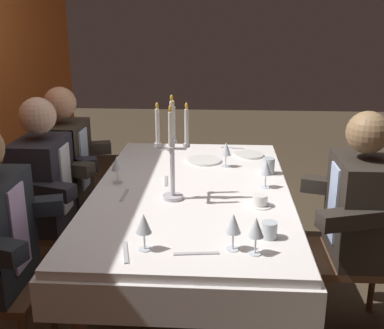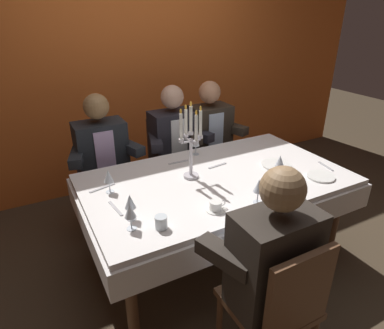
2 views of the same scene
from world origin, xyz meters
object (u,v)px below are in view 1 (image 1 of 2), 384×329
(wine_glass_1, at_px, (266,168))
(dinner_plate_0, at_px, (204,160))
(wine_glass_0, at_px, (144,224))
(seated_diner_3, at_px, (64,162))
(wine_glass_4, at_px, (226,150))
(wine_glass_3, at_px, (256,228))
(wine_glass_5, at_px, (117,164))
(dining_table, at_px, (192,207))
(water_tumbler_0, at_px, (269,230))
(seated_diner_2, at_px, (43,182))
(dinner_plate_1, at_px, (249,155))
(coffee_cup_0, at_px, (260,201))
(candelabra, at_px, (172,151))
(wine_glass_2, at_px, (233,225))
(seated_diner_1, at_px, (360,208))
(water_tumbler_1, at_px, (268,166))

(wine_glass_1, bearing_deg, dinner_plate_0, 37.83)
(wine_glass_0, height_order, seated_diner_3, seated_diner_3)
(wine_glass_4, bearing_deg, dinner_plate_0, 54.11)
(wine_glass_1, height_order, seated_diner_3, seated_diner_3)
(wine_glass_3, xyz_separation_m, wine_glass_5, (0.82, 0.75, 0.00))
(dining_table, height_order, water_tumbler_0, water_tumbler_0)
(wine_glass_4, bearing_deg, seated_diner_3, 87.68)
(seated_diner_2, bearing_deg, wine_glass_3, -124.29)
(dinner_plate_1, xyz_separation_m, wine_glass_1, (-0.63, -0.06, 0.11))
(coffee_cup_0, bearing_deg, wine_glass_1, -10.07)
(wine_glass_1, relative_size, seated_diner_3, 0.13)
(dinner_plate_1, xyz_separation_m, wine_glass_4, (-0.26, 0.16, 0.11))
(candelabra, relative_size, wine_glass_5, 3.42)
(wine_glass_1, distance_m, wine_glass_2, 0.79)
(wine_glass_0, xyz_separation_m, seated_diner_1, (0.53, -1.04, -0.12))
(dining_table, relative_size, water_tumbler_1, 19.56)
(wine_glass_2, bearing_deg, wine_glass_0, 93.59)
(wine_glass_1, bearing_deg, dining_table, 95.47)
(wine_glass_2, relative_size, seated_diner_2, 0.13)
(candelabra, bearing_deg, coffee_cup_0, -98.87)
(water_tumbler_1, distance_m, seated_diner_2, 1.36)
(dinner_plate_1, bearing_deg, wine_glass_2, 174.29)
(wine_glass_5, relative_size, seated_diner_1, 0.13)
(seated_diner_1, bearing_deg, seated_diner_2, 80.99)
(wine_glass_4, bearing_deg, seated_diner_1, -132.36)
(wine_glass_2, xyz_separation_m, seated_diner_2, (0.79, 1.11, -0.12))
(wine_glass_5, distance_m, seated_diner_2, 0.46)
(water_tumbler_1, bearing_deg, seated_diner_3, 82.88)
(wine_glass_5, height_order, seated_diner_1, seated_diner_1)
(wine_glass_3, height_order, wine_glass_4, same)
(wine_glass_1, xyz_separation_m, water_tumbler_1, (0.25, -0.04, -0.07))
(dining_table, height_order, wine_glass_0, wine_glass_0)
(wine_glass_0, height_order, wine_glass_3, same)
(wine_glass_1, bearing_deg, wine_glass_4, 31.24)
(wine_glass_0, relative_size, wine_glass_1, 1.00)
(candelabra, distance_m, water_tumbler_0, 0.68)
(seated_diner_2, bearing_deg, dinner_plate_0, -64.23)
(dining_table, xyz_separation_m, coffee_cup_0, (-0.24, -0.37, 0.15))
(water_tumbler_0, height_order, seated_diner_2, seated_diner_2)
(dinner_plate_1, relative_size, seated_diner_2, 0.16)
(dinner_plate_0, relative_size, water_tumbler_0, 3.02)
(wine_glass_3, bearing_deg, wine_glass_5, 42.49)
(wine_glass_0, relative_size, wine_glass_2, 1.00)
(dinner_plate_1, bearing_deg, wine_glass_5, 127.09)
(seated_diner_1, bearing_deg, seated_diner_3, 69.19)
(dinner_plate_1, xyz_separation_m, wine_glass_2, (-1.39, 0.14, 0.11))
(dinner_plate_1, xyz_separation_m, wine_glass_5, (-0.60, 0.80, 0.11))
(coffee_cup_0, bearing_deg, seated_diner_1, -87.90)
(wine_glass_2, distance_m, water_tumbler_1, 1.04)
(water_tumbler_0, height_order, water_tumbler_1, water_tumbler_1)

